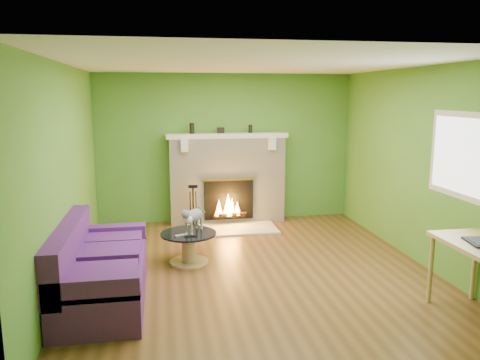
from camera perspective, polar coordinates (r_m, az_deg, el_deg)
The scene contains 20 objects.
floor at distance 6.21m, azimuth 1.58°, elevation -10.71°, with size 5.00×5.00×0.00m, color #563618.
ceiling at distance 5.81m, azimuth 1.71°, elevation 13.97°, with size 5.00×5.00×0.00m, color white.
wall_back at distance 8.32m, azimuth -1.76°, elevation 3.91°, with size 5.00×5.00×0.00m, color #4C822A.
wall_front at distance 3.51m, azimuth 9.72°, elevation -5.20°, with size 5.00×5.00×0.00m, color #4C822A.
wall_left at distance 5.87m, azimuth -20.45°, elevation 0.55°, with size 5.00×5.00×0.00m, color #4C822A.
wall_right at distance 6.69m, azimuth 20.91°, elevation 1.65°, with size 5.00×5.00×0.00m, color #4C822A.
window_frame at distance 5.90m, azimuth 25.39°, elevation 2.71°, with size 1.20×1.20×0.00m, color silver.
window_pane at distance 5.90m, azimuth 25.33°, elevation 2.71°, with size 1.06×1.06×0.00m, color white.
fireplace at distance 8.21m, azimuth -1.56°, elevation 0.10°, with size 2.10×0.46×1.58m.
hearth at distance 7.89m, azimuth -0.99°, elevation -5.97°, with size 1.50×0.75×0.03m, color beige.
mantel at distance 8.09m, azimuth -1.56°, elevation 5.43°, with size 2.10×0.28×0.08m, color silver.
sofa at distance 5.45m, azimuth -16.90°, elevation -10.51°, with size 0.88×1.92×0.86m.
coffee_table at distance 6.36m, azimuth -6.28°, elevation -7.95°, with size 0.74×0.74×0.42m.
cat at distance 6.31m, azimuth -5.64°, elevation -4.67°, with size 0.21×0.58×0.36m, color slate, non-canonical shape.
remote_silver at distance 6.19m, azimuth -7.17°, elevation -6.68°, with size 0.17×0.04×0.02m, color gray.
remote_black at distance 6.13m, azimuth -6.02°, elevation -6.81°, with size 0.16×0.04×0.02m, color black.
fire_tools at distance 7.87m, azimuth -5.71°, elevation -3.20°, with size 0.20×0.20×0.73m, color black, non-canonical shape.
mantel_vase_left at distance 8.05m, azimuth -5.88°, elevation 6.29°, with size 0.08×0.08×0.18m, color black.
mantel_vase_right at distance 8.18m, azimuth 1.28°, elevation 6.26°, with size 0.07×0.07×0.14m, color black.
mantel_box at distance 8.10m, azimuth -2.37°, elevation 6.07°, with size 0.12×0.08×0.10m, color black.
Camera 1 is at (-1.15, -5.69, 2.23)m, focal length 35.00 mm.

